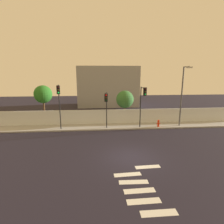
% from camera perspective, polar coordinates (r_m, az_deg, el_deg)
% --- Properties ---
extents(ground_plane, '(80.00, 80.00, 0.00)m').
position_cam_1_polar(ground_plane, '(14.66, 6.03, -14.19)').
color(ground_plane, black).
extents(sidewalk, '(36.00, 2.40, 0.15)m').
position_cam_1_polar(sidewalk, '(22.19, 2.07, -4.61)').
color(sidewalk, '#9A9A9A').
rests_on(sidewalk, ground).
extents(perimeter_wall, '(36.00, 0.18, 1.80)m').
position_cam_1_polar(perimeter_wall, '(23.17, 1.71, -1.38)').
color(perimeter_wall, silver).
rests_on(perimeter_wall, sidewalk).
extents(crosswalk_marking, '(3.42, 4.73, 0.01)m').
position_cam_1_polar(crosswalk_marking, '(11.55, 9.27, -22.23)').
color(crosswalk_marking, silver).
rests_on(crosswalk_marking, ground).
extents(traffic_light_left, '(0.36, 1.57, 4.24)m').
position_cam_1_polar(traffic_light_left, '(19.98, -1.83, 2.92)').
color(traffic_light_left, black).
rests_on(traffic_light_left, sidewalk).
extents(traffic_light_center, '(0.48, 1.56, 5.11)m').
position_cam_1_polar(traffic_light_center, '(20.35, -16.56, 4.28)').
color(traffic_light_center, black).
rests_on(traffic_light_center, sidewalk).
extents(traffic_light_right, '(0.38, 1.48, 4.85)m').
position_cam_1_polar(traffic_light_right, '(20.64, 9.79, 4.20)').
color(traffic_light_right, black).
rests_on(traffic_light_right, sidewalk).
extents(street_lamp_curbside, '(0.62, 1.82, 7.12)m').
position_cam_1_polar(street_lamp_curbside, '(22.89, 21.57, 5.92)').
color(street_lamp_curbside, '#4C4C51').
rests_on(street_lamp_curbside, sidewalk).
extents(fire_hydrant, '(0.44, 0.26, 0.85)m').
position_cam_1_polar(fire_hydrant, '(22.44, 14.57, -3.40)').
color(fire_hydrant, red).
rests_on(fire_hydrant, sidewalk).
extents(roadside_tree_leftmost, '(2.26, 2.26, 5.03)m').
position_cam_1_polar(roadside_tree_leftmost, '(24.44, -21.12, 5.25)').
color(roadside_tree_leftmost, brown).
rests_on(roadside_tree_leftmost, ground).
extents(roadside_tree_midleft, '(2.33, 2.33, 4.28)m').
position_cam_1_polar(roadside_tree_midleft, '(23.86, 4.12, 4.01)').
color(roadside_tree_midleft, brown).
rests_on(roadside_tree_midleft, ground).
extents(low_building_distant, '(11.81, 6.00, 7.84)m').
position_cam_1_polar(low_building_distant, '(36.53, -1.31, 8.19)').
color(low_building_distant, '#959595').
rests_on(low_building_distant, ground).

